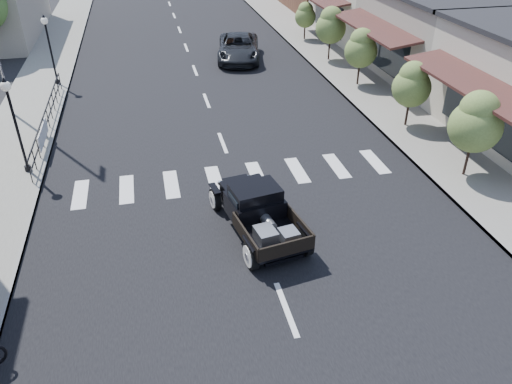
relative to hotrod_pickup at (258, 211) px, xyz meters
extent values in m
plane|color=black|center=(-0.05, -0.50, -0.78)|extent=(120.00, 120.00, 0.00)
cube|color=black|center=(-0.05, 14.50, -0.77)|extent=(14.00, 80.00, 0.02)
cube|color=gray|center=(-8.55, 14.50, -0.70)|extent=(3.00, 80.00, 0.15)
cube|color=gray|center=(8.45, 14.50, -0.70)|extent=(3.00, 80.00, 0.15)
cube|color=gray|center=(14.95, 12.50, 1.47)|extent=(10.00, 9.00, 4.50)
cube|color=beige|center=(14.95, 21.50, 1.47)|extent=(10.00, 9.00, 4.50)
imported|color=black|center=(2.90, 18.08, -0.03)|extent=(3.48, 5.75, 1.49)
camera|label=1|loc=(-2.87, -12.47, 8.55)|focal=35.00mm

